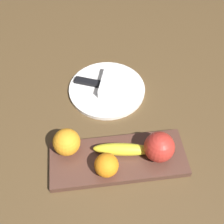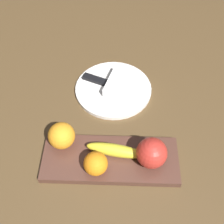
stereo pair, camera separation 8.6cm
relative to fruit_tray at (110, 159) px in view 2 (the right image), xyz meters
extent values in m
plane|color=brown|center=(0.05, 0.00, -0.01)|extent=(2.40, 2.40, 0.00)
cube|color=#523127|center=(0.00, 0.00, 0.00)|extent=(0.37, 0.14, 0.02)
sphere|color=red|center=(0.11, -0.01, 0.05)|extent=(0.08, 0.08, 0.08)
ellipsoid|color=yellow|center=(0.01, 0.01, 0.03)|extent=(0.16, 0.06, 0.03)
sphere|color=orange|center=(-0.04, -0.04, 0.04)|extent=(0.06, 0.06, 0.06)
sphere|color=orange|center=(-0.13, 0.04, 0.05)|extent=(0.07, 0.07, 0.07)
cylinder|color=white|center=(0.00, 0.26, 0.00)|extent=(0.25, 0.25, 0.01)
cube|color=white|center=(0.03, 0.26, 0.02)|extent=(0.13, 0.14, 0.03)
cube|color=silver|center=(0.00, 0.27, 0.00)|extent=(0.15, 0.07, 0.00)
cube|color=black|center=(-0.06, 0.29, 0.01)|extent=(0.09, 0.06, 0.01)
camera|label=1|loc=(-0.07, -0.40, 0.71)|focal=47.82mm
camera|label=2|loc=(0.02, -0.40, 0.71)|focal=47.82mm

